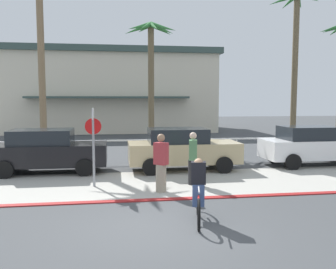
# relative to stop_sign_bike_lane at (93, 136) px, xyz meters

# --- Properties ---
(ground_plane) EXTENTS (80.00, 80.00, 0.00)m
(ground_plane) POSITION_rel_stop_sign_bike_lane_xyz_m (1.59, 5.94, -1.68)
(ground_plane) COLOR #424447
(sidewalk_strip) EXTENTS (44.00, 4.00, 0.02)m
(sidewalk_strip) POSITION_rel_stop_sign_bike_lane_xyz_m (1.59, 0.14, -1.67)
(sidewalk_strip) COLOR #ADAAA0
(sidewalk_strip) RESTS_ON ground
(curb_paint) EXTENTS (44.00, 0.24, 0.03)m
(curb_paint) POSITION_rel_stop_sign_bike_lane_xyz_m (1.59, -1.86, -1.66)
(curb_paint) COLOR maroon
(curb_paint) RESTS_ON ground
(building_backdrop) EXTENTS (18.90, 11.40, 7.15)m
(building_backdrop) POSITION_rel_stop_sign_bike_lane_xyz_m (0.26, 22.94, 1.92)
(building_backdrop) COLOR beige
(building_backdrop) RESTS_ON ground
(rail_fence) EXTENTS (19.14, 0.08, 1.04)m
(rail_fence) POSITION_rel_stop_sign_bike_lane_xyz_m (1.59, 4.44, -0.84)
(rail_fence) COLOR white
(rail_fence) RESTS_ON ground
(stop_sign_bike_lane) EXTENTS (0.52, 0.56, 2.56)m
(stop_sign_bike_lane) POSITION_rel_stop_sign_bike_lane_xyz_m (0.00, 0.00, 0.00)
(stop_sign_bike_lane) COLOR gray
(stop_sign_bike_lane) RESTS_ON ground
(palm_tree_0) EXTENTS (3.49, 3.14, 10.10)m
(palm_tree_0) POSITION_rel_stop_sign_bike_lane_xyz_m (-3.15, 8.58, 5.83)
(palm_tree_0) COLOR #846B4C
(palm_tree_0) RESTS_ON ground
(palm_tree_1) EXTENTS (3.12, 3.05, 7.37)m
(palm_tree_1) POSITION_rel_stop_sign_bike_lane_xyz_m (2.89, 9.85, 3.99)
(palm_tree_1) COLOR brown
(palm_tree_1) RESTS_ON ground
(palm_tree_2) EXTENTS (3.10, 2.93, 9.30)m
(palm_tree_2) POSITION_rel_stop_sign_bike_lane_xyz_m (11.69, 9.38, 5.01)
(palm_tree_2) COLOR brown
(palm_tree_2) RESTS_ON ground
(car_black_1) EXTENTS (4.40, 2.02, 1.69)m
(car_black_1) POSITION_rel_stop_sign_bike_lane_xyz_m (-1.90, 2.57, -0.81)
(car_black_1) COLOR black
(car_black_1) RESTS_ON ground
(car_tan_2) EXTENTS (4.40, 2.02, 1.69)m
(car_tan_2) POSITION_rel_stop_sign_bike_lane_xyz_m (3.36, 2.35, -0.81)
(car_tan_2) COLOR tan
(car_tan_2) RESTS_ON ground
(car_white_3) EXTENTS (4.40, 2.02, 1.69)m
(car_white_3) POSITION_rel_stop_sign_bike_lane_xyz_m (9.12, 2.60, -0.81)
(car_white_3) COLOR white
(car_white_3) RESTS_ON ground
(cyclist_red_0) EXTENTS (0.44, 1.79, 1.50)m
(cyclist_red_0) POSITION_rel_stop_sign_bike_lane_xyz_m (2.61, -3.70, -0.98)
(cyclist_red_0) COLOR black
(cyclist_red_0) RESTS_ON ground
(pedestrian_0) EXTENTS (0.39, 0.45, 1.77)m
(pedestrian_0) POSITION_rel_stop_sign_bike_lane_xyz_m (3.24, -0.20, -0.86)
(pedestrian_0) COLOR #232326
(pedestrian_0) RESTS_ON ground
(pedestrian_1) EXTENTS (0.47, 0.46, 1.80)m
(pedestrian_1) POSITION_rel_stop_sign_bike_lane_xyz_m (2.07, -1.00, -0.83)
(pedestrian_1) COLOR gray
(pedestrian_1) RESTS_ON ground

